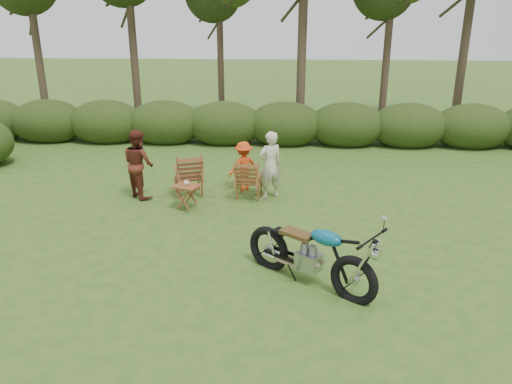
# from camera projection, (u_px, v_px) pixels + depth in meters

# --- Properties ---
(ground) EXTENTS (80.00, 80.00, 0.00)m
(ground) POSITION_uv_depth(u_px,v_px,m) (283.00, 280.00, 8.15)
(ground) COLOR #304E1A
(ground) RESTS_ON ground
(tree_line) EXTENTS (22.52, 11.62, 8.14)m
(tree_line) POSITION_uv_depth(u_px,v_px,m) (303.00, 22.00, 15.96)
(tree_line) COLOR #3A2A20
(tree_line) RESTS_ON ground
(motorcycle) EXTENTS (2.37, 2.09, 1.32)m
(motorcycle) POSITION_uv_depth(u_px,v_px,m) (308.00, 282.00, 8.10)
(motorcycle) COLOR #0E92BA
(motorcycle) RESTS_ON ground
(lawn_chair_right) EXTENTS (0.71, 0.71, 0.92)m
(lawn_chair_right) POSITION_uv_depth(u_px,v_px,m) (249.00, 197.00, 11.78)
(lawn_chair_right) COLOR brown
(lawn_chair_right) RESTS_ON ground
(lawn_chair_left) EXTENTS (0.89, 0.89, 1.02)m
(lawn_chair_left) POSITION_uv_depth(u_px,v_px,m) (189.00, 194.00, 11.97)
(lawn_chair_left) COLOR #5A3116
(lawn_chair_left) RESTS_ON ground
(side_table) EXTENTS (0.66, 0.61, 0.56)m
(side_table) POSITION_uv_depth(u_px,v_px,m) (187.00, 197.00, 10.99)
(side_table) COLOR brown
(side_table) RESTS_ON ground
(cup) EXTENTS (0.16, 0.16, 0.10)m
(cup) POSITION_uv_depth(u_px,v_px,m) (187.00, 183.00, 10.90)
(cup) COLOR beige
(cup) RESTS_ON side_table
(adult_a) EXTENTS (0.69, 0.62, 1.59)m
(adult_a) POSITION_uv_depth(u_px,v_px,m) (270.00, 197.00, 11.79)
(adult_a) COLOR beige
(adult_a) RESTS_ON ground
(adult_b) EXTENTS (0.99, 0.99, 1.62)m
(adult_b) POSITION_uv_depth(u_px,v_px,m) (141.00, 196.00, 11.85)
(adult_b) COLOR #572319
(adult_b) RESTS_ON ground
(child) EXTENTS (0.90, 0.81, 1.22)m
(child) POSITION_uv_depth(u_px,v_px,m) (244.00, 190.00, 12.27)
(child) COLOR #D14013
(child) RESTS_ON ground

